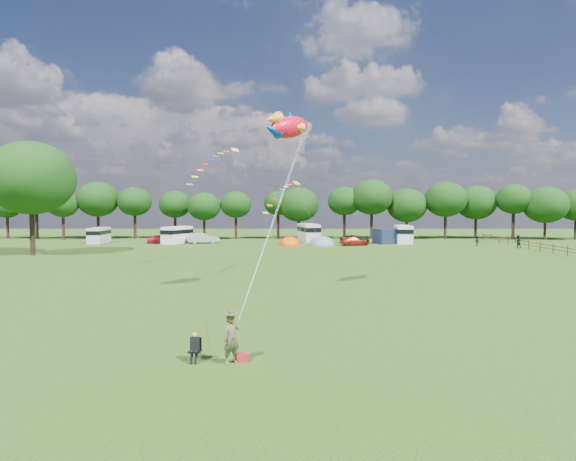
{
  "coord_description": "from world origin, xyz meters",
  "views": [
    {
      "loc": [
        0.14,
        -27.98,
        5.94
      ],
      "look_at": [
        0.0,
        8.0,
        4.0
      ],
      "focal_mm": 30.0,
      "sensor_mm": 36.0,
      "label": 1
    }
  ],
  "objects_px": {
    "car_a": "(161,239)",
    "campervan_b": "(177,234)",
    "big_tree": "(31,178)",
    "fish_kite": "(286,126)",
    "walker_b": "(477,241)",
    "tent_greyblue": "(322,246)",
    "camp_chair": "(195,344)",
    "tent_orange": "(290,245)",
    "campervan_c": "(309,232)",
    "campervan_a": "(99,235)",
    "kite_flyer": "(232,339)",
    "car_c": "(354,241)",
    "car_d": "(355,239)",
    "car_b": "(203,238)",
    "walker_a": "(518,242)",
    "campervan_d": "(403,234)"
  },
  "relations": [
    {
      "from": "campervan_c",
      "to": "fish_kite",
      "type": "relative_size",
      "value": 1.68
    },
    {
      "from": "walker_a",
      "to": "campervan_b",
      "type": "bearing_deg",
      "value": -16.69
    },
    {
      "from": "tent_orange",
      "to": "fish_kite",
      "type": "bearing_deg",
      "value": -90.31
    },
    {
      "from": "kite_flyer",
      "to": "camp_chair",
      "type": "height_order",
      "value": "kite_flyer"
    },
    {
      "from": "campervan_a",
      "to": "big_tree",
      "type": "bearing_deg",
      "value": 176.8
    },
    {
      "from": "car_c",
      "to": "campervan_c",
      "type": "xyz_separation_m",
      "value": [
        -6.31,
        7.58,
        0.91
      ]
    },
    {
      "from": "car_d",
      "to": "fish_kite",
      "type": "bearing_deg",
      "value": -170.24
    },
    {
      "from": "campervan_c",
      "to": "kite_flyer",
      "type": "relative_size",
      "value": 3.32
    },
    {
      "from": "car_c",
      "to": "car_d",
      "type": "distance_m",
      "value": 4.55
    },
    {
      "from": "fish_kite",
      "to": "walker_b",
      "type": "xyz_separation_m",
      "value": [
        27.19,
        37.75,
        -10.25
      ]
    },
    {
      "from": "big_tree",
      "to": "walker_b",
      "type": "relative_size",
      "value": 8.88
    },
    {
      "from": "car_b",
      "to": "campervan_a",
      "type": "height_order",
      "value": "campervan_a"
    },
    {
      "from": "campervan_b",
      "to": "walker_b",
      "type": "height_order",
      "value": "campervan_b"
    },
    {
      "from": "big_tree",
      "to": "fish_kite",
      "type": "distance_m",
      "value": 38.76
    },
    {
      "from": "big_tree",
      "to": "campervan_c",
      "type": "bearing_deg",
      "value": 32.68
    },
    {
      "from": "campervan_a",
      "to": "car_d",
      "type": "bearing_deg",
      "value": -90.74
    },
    {
      "from": "campervan_a",
      "to": "kite_flyer",
      "type": "height_order",
      "value": "campervan_a"
    },
    {
      "from": "car_b",
      "to": "car_d",
      "type": "relative_size",
      "value": 0.95
    },
    {
      "from": "camp_chair",
      "to": "tent_orange",
      "type": "bearing_deg",
      "value": 92.16
    },
    {
      "from": "campervan_b",
      "to": "campervan_c",
      "type": "xyz_separation_m",
      "value": [
        20.32,
        3.94,
        0.13
      ]
    },
    {
      "from": "car_a",
      "to": "campervan_b",
      "type": "relative_size",
      "value": 0.74
    },
    {
      "from": "car_d",
      "to": "campervan_b",
      "type": "distance_m",
      "value": 27.37
    },
    {
      "from": "car_b",
      "to": "tent_greyblue",
      "type": "xyz_separation_m",
      "value": [
        17.91,
        -4.42,
        -0.77
      ]
    },
    {
      "from": "big_tree",
      "to": "campervan_c",
      "type": "distance_m",
      "value": 40.15
    },
    {
      "from": "campervan_a",
      "to": "campervan_b",
      "type": "distance_m",
      "value": 12.25
    },
    {
      "from": "campervan_b",
      "to": "tent_greyblue",
      "type": "relative_size",
      "value": 1.36
    },
    {
      "from": "tent_greyblue",
      "to": "camp_chair",
      "type": "distance_m",
      "value": 51.77
    },
    {
      "from": "tent_orange",
      "to": "campervan_b",
      "type": "bearing_deg",
      "value": 167.28
    },
    {
      "from": "campervan_b",
      "to": "walker_a",
      "type": "xyz_separation_m",
      "value": [
        48.35,
        -7.93,
        -0.49
      ]
    },
    {
      "from": "car_a",
      "to": "tent_greyblue",
      "type": "relative_size",
      "value": 1.01
    },
    {
      "from": "camp_chair",
      "to": "car_d",
      "type": "bearing_deg",
      "value": 82.46
    },
    {
      "from": "big_tree",
      "to": "car_c",
      "type": "bearing_deg",
      "value": 19.15
    },
    {
      "from": "campervan_b",
      "to": "camp_chair",
      "type": "relative_size",
      "value": 5.12
    },
    {
      "from": "big_tree",
      "to": "campervan_b",
      "type": "height_order",
      "value": "big_tree"
    },
    {
      "from": "car_a",
      "to": "camp_chair",
      "type": "bearing_deg",
      "value": -177.92
    },
    {
      "from": "walker_a",
      "to": "kite_flyer",
      "type": "bearing_deg",
      "value": 47.76
    },
    {
      "from": "car_a",
      "to": "fish_kite",
      "type": "bearing_deg",
      "value": -169.19
    },
    {
      "from": "campervan_a",
      "to": "fish_kite",
      "type": "xyz_separation_m",
      "value": [
        29.26,
        -42.51,
        9.71
      ]
    },
    {
      "from": "tent_orange",
      "to": "walker_b",
      "type": "distance_m",
      "value": 26.99
    },
    {
      "from": "car_d",
      "to": "camp_chair",
      "type": "xyz_separation_m",
      "value": [
        -13.68,
        -56.27,
        0.03
      ]
    },
    {
      "from": "car_d",
      "to": "walker_b",
      "type": "xyz_separation_m",
      "value": [
        16.87,
        -5.04,
        0.11
      ]
    },
    {
      "from": "car_d",
      "to": "campervan_d",
      "type": "xyz_separation_m",
      "value": [
        7.44,
        -0.02,
        0.82
      ]
    },
    {
      "from": "campervan_b",
      "to": "fish_kite",
      "type": "relative_size",
      "value": 1.56
    },
    {
      "from": "campervan_a",
      "to": "camp_chair",
      "type": "bearing_deg",
      "value": -156.32
    },
    {
      "from": "big_tree",
      "to": "car_a",
      "type": "distance_m",
      "value": 21.77
    },
    {
      "from": "car_a",
      "to": "kite_flyer",
      "type": "height_order",
      "value": "kite_flyer"
    },
    {
      "from": "car_d",
      "to": "tent_orange",
      "type": "distance_m",
      "value": 11.18
    },
    {
      "from": "car_d",
      "to": "camp_chair",
      "type": "distance_m",
      "value": 57.91
    },
    {
      "from": "car_c",
      "to": "fish_kite",
      "type": "xyz_separation_m",
      "value": [
        -9.6,
        -38.3,
        10.38
      ]
    },
    {
      "from": "big_tree",
      "to": "car_b",
      "type": "distance_m",
      "value": 25.65
    }
  ]
}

